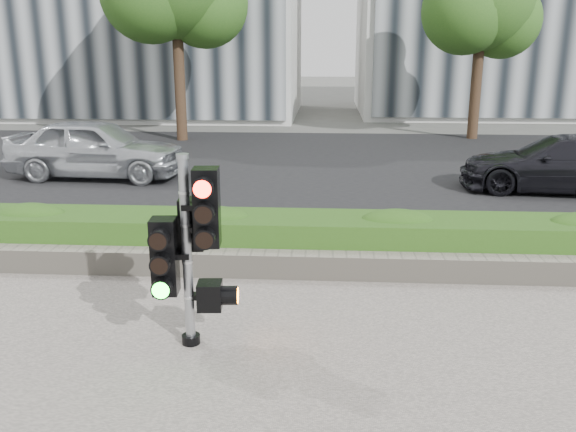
{
  "coord_description": "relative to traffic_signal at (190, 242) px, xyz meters",
  "views": [
    {
      "loc": [
        0.46,
        -6.05,
        3.13
      ],
      "look_at": [
        0.03,
        0.6,
        1.26
      ],
      "focal_mm": 38.0,
      "sensor_mm": 36.0,
      "label": 1
    }
  ],
  "objects": [
    {
      "name": "ground",
      "position": [
        0.95,
        0.13,
        -1.17
      ],
      "size": [
        120.0,
        120.0,
        0.0
      ],
      "primitive_type": "plane",
      "color": "#51514C",
      "rests_on": "ground"
    },
    {
      "name": "road",
      "position": [
        0.95,
        10.13,
        -1.16
      ],
      "size": [
        60.0,
        13.0,
        0.02
      ],
      "primitive_type": "cube",
      "color": "black",
      "rests_on": "ground"
    },
    {
      "name": "curb",
      "position": [
        0.95,
        3.28,
        -1.11
      ],
      "size": [
        60.0,
        0.25,
        0.12
      ],
      "primitive_type": "cube",
      "color": "gray",
      "rests_on": "ground"
    },
    {
      "name": "stone_wall",
      "position": [
        0.95,
        2.03,
        -0.97
      ],
      "size": [
        12.0,
        0.32,
        0.34
      ],
      "primitive_type": "cube",
      "color": "gray",
      "rests_on": "sidewalk"
    },
    {
      "name": "hedge",
      "position": [
        0.95,
        2.68,
        -0.8
      ],
      "size": [
        12.0,
        1.0,
        0.68
      ],
      "primitive_type": "cube",
      "color": "#48882A",
      "rests_on": "sidewalk"
    },
    {
      "name": "tree_right",
      "position": [
        6.43,
        15.68,
        3.31
      ],
      "size": [
        4.1,
        3.58,
        6.53
      ],
      "color": "black",
      "rests_on": "ground"
    },
    {
      "name": "traffic_signal",
      "position": [
        0.0,
        0.0,
        0.0
      ],
      "size": [
        0.73,
        0.55,
        2.07
      ],
      "rotation": [
        0.0,
        0.0,
        0.07
      ],
      "color": "black",
      "rests_on": "sidewalk"
    },
    {
      "name": "car_silver",
      "position": [
        -4.17,
        8.37,
        -0.43
      ],
      "size": [
        4.33,
        1.95,
        1.45
      ],
      "primitive_type": "imported",
      "rotation": [
        0.0,
        0.0,
        1.51
      ],
      "color": "silver",
      "rests_on": "road"
    },
    {
      "name": "car_dark",
      "position": [
        6.55,
        7.61,
        -0.53
      ],
      "size": [
        4.48,
        2.31,
        1.24
      ],
      "primitive_type": "imported",
      "rotation": [
        0.0,
        0.0,
        -1.71
      ],
      "color": "black",
      "rests_on": "road"
    }
  ]
}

